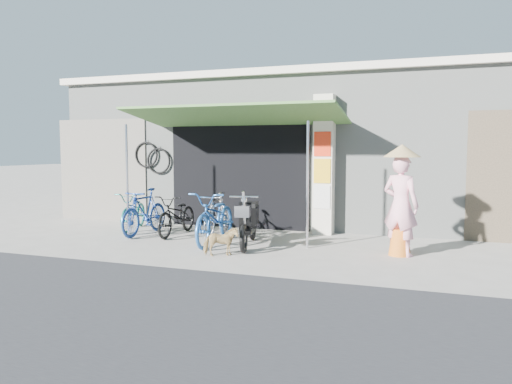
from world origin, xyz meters
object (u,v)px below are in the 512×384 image
(bike_blue, at_px, (145,212))
(bike_silver, at_px, (217,215))
(bike_teal, at_px, (134,211))
(nun, at_px, (401,202))
(bike_navy, at_px, (216,217))
(bike_black, at_px, (177,215))
(moped, at_px, (249,222))
(street_dog, at_px, (221,242))

(bike_blue, bearing_deg, bike_silver, 11.87)
(bike_teal, bearing_deg, nun, -23.92)
(bike_silver, height_order, nun, nun)
(bike_blue, distance_m, bike_navy, 1.89)
(bike_black, relative_size, nun, 0.86)
(bike_black, bearing_deg, nun, -8.98)
(bike_teal, relative_size, moped, 0.93)
(bike_teal, distance_m, street_dog, 3.53)
(bike_silver, distance_m, nun, 3.82)
(bike_blue, relative_size, street_dog, 2.78)
(bike_navy, xyz_separation_m, street_dog, (0.56, -1.04, -0.26))
(bike_blue, height_order, bike_silver, bike_blue)
(bike_blue, relative_size, bike_silver, 1.06)
(bike_navy, bearing_deg, moped, -5.98)
(street_dog, xyz_separation_m, nun, (2.91, 1.11, 0.69))
(bike_teal, xyz_separation_m, moped, (3.12, -0.86, 0.03))
(bike_black, bearing_deg, bike_blue, -167.52)
(bike_blue, distance_m, moped, 2.58)
(bike_blue, distance_m, bike_black, 0.72)
(nun, bearing_deg, bike_silver, 13.51)
(bike_teal, bearing_deg, bike_black, -28.45)
(moped, bearing_deg, bike_teal, 151.62)
(bike_silver, bearing_deg, nun, -13.80)
(bike_navy, bearing_deg, bike_black, 149.20)
(nun, bearing_deg, bike_black, 16.60)
(bike_teal, xyz_separation_m, bike_blue, (0.57, -0.46, 0.06))
(street_dog, bearing_deg, moped, -36.96)
(bike_teal, relative_size, bike_blue, 1.00)
(moped, distance_m, nun, 2.81)
(bike_silver, bearing_deg, bike_navy, -72.59)
(bike_black, xyz_separation_m, bike_navy, (1.16, -0.57, 0.08))
(bike_blue, height_order, moped, moped)
(bike_teal, relative_size, bike_silver, 1.07)
(moped, bearing_deg, bike_navy, 165.61)
(moped, xyz_separation_m, nun, (2.77, 0.09, 0.48))
(bike_navy, xyz_separation_m, moped, (0.69, -0.02, -0.05))
(bike_teal, height_order, bike_black, bike_black)
(bike_silver, xyz_separation_m, nun, (3.74, -0.61, 0.48))
(bike_blue, xyz_separation_m, nun, (5.32, -0.32, 0.45))
(moped, bearing_deg, bike_silver, 131.19)
(bike_silver, distance_m, moped, 1.19)
(nun, bearing_deg, street_dog, 43.67)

